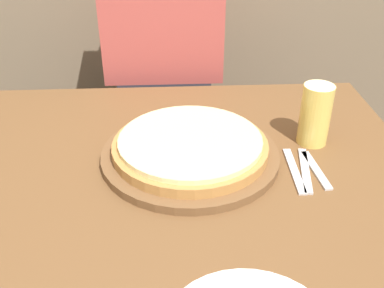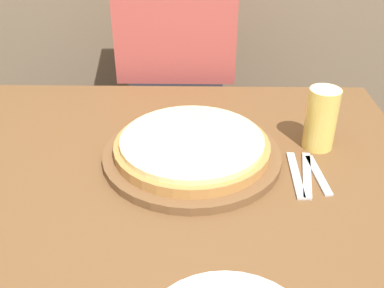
{
  "view_description": "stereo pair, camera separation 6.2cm",
  "coord_description": "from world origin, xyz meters",
  "px_view_note": "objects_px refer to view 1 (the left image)",
  "views": [
    {
      "loc": [
        -0.0,
        -0.74,
        1.35
      ],
      "look_at": [
        0.04,
        0.14,
        0.81
      ],
      "focal_mm": 42.0,
      "sensor_mm": 36.0,
      "label": 1
    },
    {
      "loc": [
        0.06,
        -0.74,
        1.35
      ],
      "look_at": [
        0.04,
        0.14,
        0.81
      ],
      "focal_mm": 42.0,
      "sensor_mm": 36.0,
      "label": 2
    }
  ],
  "objects_px": {
    "pizza_on_board": "(192,149)",
    "spoon": "(318,170)",
    "diner_person": "(166,92)",
    "fork": "(296,170)",
    "dinner_knife": "(307,170)",
    "beer_glass": "(317,112)"
  },
  "relations": [
    {
      "from": "diner_person",
      "to": "fork",
      "type": "bearing_deg",
      "value": -65.42
    },
    {
      "from": "beer_glass",
      "to": "diner_person",
      "type": "relative_size",
      "value": 0.11
    },
    {
      "from": "beer_glass",
      "to": "spoon",
      "type": "height_order",
      "value": "beer_glass"
    },
    {
      "from": "fork",
      "to": "spoon",
      "type": "xyz_separation_m",
      "value": [
        0.05,
        0.0,
        0.0
      ]
    },
    {
      "from": "fork",
      "to": "spoon",
      "type": "height_order",
      "value": "same"
    },
    {
      "from": "beer_glass",
      "to": "diner_person",
      "type": "bearing_deg",
      "value": 125.52
    },
    {
      "from": "spoon",
      "to": "dinner_knife",
      "type": "bearing_deg",
      "value": 180.0
    },
    {
      "from": "spoon",
      "to": "diner_person",
      "type": "distance_m",
      "value": 0.73
    },
    {
      "from": "pizza_on_board",
      "to": "spoon",
      "type": "distance_m",
      "value": 0.29
    },
    {
      "from": "pizza_on_board",
      "to": "diner_person",
      "type": "height_order",
      "value": "diner_person"
    },
    {
      "from": "dinner_knife",
      "to": "diner_person",
      "type": "relative_size",
      "value": 0.13
    },
    {
      "from": "pizza_on_board",
      "to": "dinner_knife",
      "type": "bearing_deg",
      "value": -14.18
    },
    {
      "from": "pizza_on_board",
      "to": "dinner_knife",
      "type": "height_order",
      "value": "pizza_on_board"
    },
    {
      "from": "dinner_knife",
      "to": "fork",
      "type": "bearing_deg",
      "value": 180.0
    },
    {
      "from": "pizza_on_board",
      "to": "fork",
      "type": "distance_m",
      "value": 0.24
    },
    {
      "from": "beer_glass",
      "to": "diner_person",
      "type": "xyz_separation_m",
      "value": [
        -0.37,
        0.51,
        -0.18
      ]
    },
    {
      "from": "fork",
      "to": "dinner_knife",
      "type": "distance_m",
      "value": 0.03
    },
    {
      "from": "pizza_on_board",
      "to": "spoon",
      "type": "xyz_separation_m",
      "value": [
        0.28,
        -0.06,
        -0.02
      ]
    },
    {
      "from": "beer_glass",
      "to": "fork",
      "type": "distance_m",
      "value": 0.17
    },
    {
      "from": "pizza_on_board",
      "to": "spoon",
      "type": "bearing_deg",
      "value": -12.97
    },
    {
      "from": "diner_person",
      "to": "dinner_knife",
      "type": "bearing_deg",
      "value": -63.59
    },
    {
      "from": "pizza_on_board",
      "to": "beer_glass",
      "type": "xyz_separation_m",
      "value": [
        0.3,
        0.06,
        0.06
      ]
    }
  ]
}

